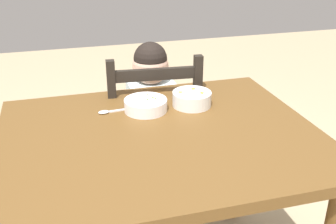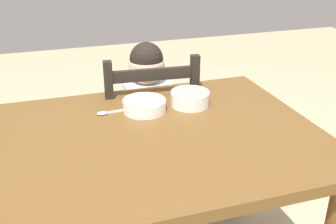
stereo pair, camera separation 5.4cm
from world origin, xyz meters
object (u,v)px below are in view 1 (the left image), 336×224
(dining_chair, at_px, (152,142))
(spoon, at_px, (109,111))
(bowl_of_peas, at_px, (146,105))
(dining_table, at_px, (161,161))
(child_figure, at_px, (153,109))
(bowl_of_carrots, at_px, (192,98))

(dining_chair, xyz_separation_m, spoon, (-0.24, -0.28, 0.32))
(bowl_of_peas, distance_m, spoon, 0.15)
(bowl_of_peas, relative_size, spoon, 1.24)
(dining_table, distance_m, child_figure, 0.50)
(dining_table, bearing_deg, dining_chair, 80.48)
(dining_chair, relative_size, spoon, 6.70)
(dining_table, relative_size, child_figure, 1.19)
(child_figure, bearing_deg, bowl_of_peas, -108.28)
(dining_table, bearing_deg, bowl_of_peas, 92.26)
(dining_chair, xyz_separation_m, bowl_of_peas, (-0.09, -0.30, 0.34))
(bowl_of_peas, xyz_separation_m, bowl_of_carrots, (0.19, -0.00, 0.01))
(dining_chair, height_order, spoon, dining_chair)
(dining_table, relative_size, spoon, 8.20)
(dining_chair, bearing_deg, bowl_of_peas, -107.16)
(child_figure, bearing_deg, dining_chair, 126.94)
(bowl_of_carrots, bearing_deg, bowl_of_peas, 179.99)
(spoon, bearing_deg, bowl_of_carrots, -3.70)
(dining_table, bearing_deg, child_figure, 79.87)
(child_figure, relative_size, bowl_of_carrots, 5.98)
(dining_chair, bearing_deg, dining_table, -99.52)
(child_figure, bearing_deg, dining_table, -100.13)
(spoon, bearing_deg, child_figure, 48.23)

